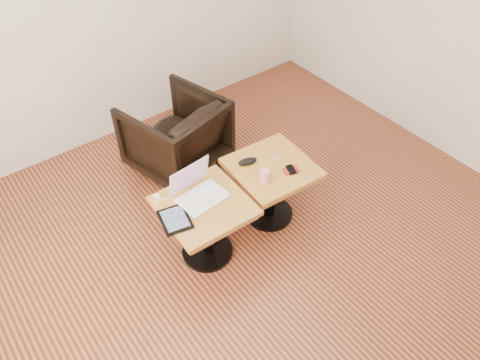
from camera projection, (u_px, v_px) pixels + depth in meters
room_shell at (277, 123)px, 2.70m from camera, size 4.52×4.52×2.71m
side_table_left at (205, 217)px, 3.42m from camera, size 0.63×0.63×0.56m
side_table_right at (271, 179)px, 3.72m from camera, size 0.65×0.65×0.56m
laptop at (198, 191)px, 3.36m from camera, size 0.37×0.31×0.24m
tablet at (175, 219)px, 3.21m from camera, size 0.24×0.28×0.02m
charging_adapter at (157, 197)px, 3.36m from camera, size 0.06×0.06×0.03m
glasses_case at (248, 161)px, 3.63m from camera, size 0.17×0.11×0.05m
striped_cup at (265, 175)px, 3.47m from camera, size 0.09×0.09×0.10m
earbuds_tangle at (276, 159)px, 3.68m from camera, size 0.07×0.05×0.01m
phone_on_sleeve at (291, 170)px, 3.58m from camera, size 0.14×0.12×0.01m
armchair at (176, 135)px, 4.23m from camera, size 0.93×0.94×0.71m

